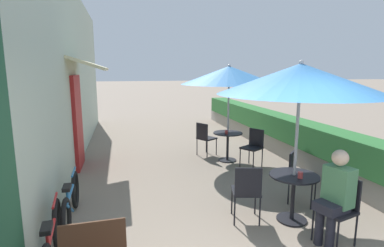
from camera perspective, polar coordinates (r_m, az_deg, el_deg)
name	(u,v)px	position (r m, az deg, el deg)	size (l,w,h in m)	color
cafe_facade_wall	(71,75)	(7.62, -22.12, 8.50)	(0.98, 11.57, 4.20)	#B2C1AD
planter_hedge	(273,130)	(8.79, 15.21, -1.19)	(0.60, 10.57, 1.01)	gray
patio_table_near	(293,189)	(4.73, 18.75, -11.72)	(0.71, 0.71, 0.71)	black
patio_umbrella_near	(300,79)	(4.41, 19.93, 7.96)	(2.29, 2.29, 2.35)	#B7B7BC
cafe_chair_near_left	(340,205)	(4.38, 26.32, -13.68)	(0.49, 0.49, 0.87)	black
seated_patron_near_left	(335,194)	(4.23, 25.61, -11.98)	(0.47, 0.41, 1.25)	#23232D
cafe_chair_near_right	(298,173)	(5.38, 19.62, -8.82)	(0.57, 0.57, 0.87)	black
cafe_chair_near_back	(247,189)	(4.50, 10.39, -12.16)	(0.49, 0.49, 0.87)	black
coffee_cup_near	(300,175)	(4.54, 19.94, -9.21)	(0.07, 0.07, 0.09)	#B73D3D
patio_table_mid	(228,141)	(7.40, 6.81, -3.36)	(0.71, 0.71, 0.71)	black
patio_umbrella_mid	(229,75)	(7.19, 7.08, 9.10)	(2.29, 2.29, 2.35)	#B7B7BC
cafe_chair_mid_left	(253,145)	(7.06, 11.63, -3.95)	(0.55, 0.55, 0.87)	black
cafe_chair_mid_right	(205,136)	(7.77, 2.45, -2.44)	(0.55, 0.55, 0.87)	black
coffee_cup_mid	(226,132)	(7.18, 6.56, -1.64)	(0.07, 0.07, 0.09)	#B73D3D
bicycle_leaning	(53,245)	(3.83, -25.03, -20.30)	(0.23, 1.69, 0.71)	black
bicycle_second	(71,202)	(4.82, -22.03, -13.77)	(0.13, 1.67, 0.68)	black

